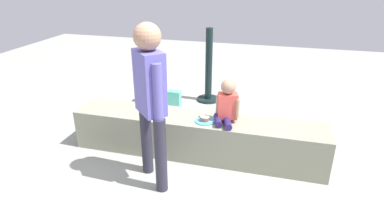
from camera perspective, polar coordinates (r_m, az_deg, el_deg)
The scene contains 10 objects.
ground_plane at distance 3.93m, azimuth 0.85°, elevation -7.91°, with size 12.00×12.00×0.00m, color #989A90.
concrete_ledge at distance 3.81m, azimuth 0.88°, elevation -4.88°, with size 2.90×0.49×0.47m, color gray.
child_seated at distance 3.55m, azimuth 6.11°, elevation 0.76°, with size 0.29×0.34×0.48m.
adult_standing at distance 3.06m, azimuth -7.29°, elevation 2.68°, with size 0.37×0.38×1.62m.
cake_plate at distance 3.61m, azimuth 2.26°, elevation -2.06°, with size 0.22×0.22×0.07m.
gift_bag at distance 4.97m, azimuth -3.13°, elevation 1.25°, with size 0.20×0.12×0.37m.
railing_post at distance 5.28m, azimuth 2.91°, elevation 5.93°, with size 0.36×0.36×1.19m.
water_bottle_near_gift at distance 4.39m, azimuth 3.40°, elevation -2.97°, with size 0.06×0.06×0.21m.
party_cup_red at distance 4.28m, azimuth 19.81°, elevation -5.77°, with size 0.07×0.07×0.11m, color red.
handbag_black_leather at distance 5.34m, azimuth -7.82°, elevation 2.16°, with size 0.30×0.13×0.33m.
Camera 1 is at (0.82, -3.25, 2.06)m, focal length 30.56 mm.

